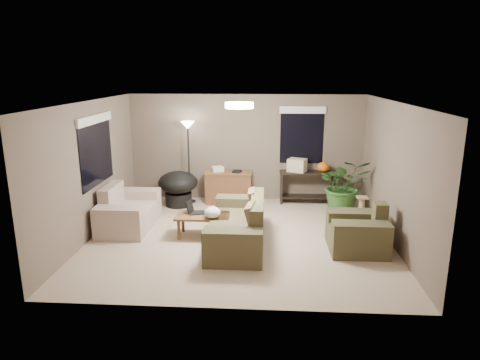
# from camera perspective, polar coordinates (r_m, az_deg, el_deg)

# --- Properties ---
(room_shell) EXTENTS (5.50, 5.50, 5.50)m
(room_shell) POSITION_cam_1_polar(r_m,az_deg,el_deg) (7.71, -0.09, 1.07)
(room_shell) COLOR tan
(room_shell) RESTS_ON ground
(main_sofa) EXTENTS (0.95, 2.20, 0.85)m
(main_sofa) POSITION_cam_1_polar(r_m,az_deg,el_deg) (7.71, -0.09, -6.36)
(main_sofa) COLOR #4B462D
(main_sofa) RESTS_ON ground
(throw_pillows) EXTENTS (0.29, 1.37, 0.47)m
(throw_pillows) POSITION_cam_1_polar(r_m,az_deg,el_deg) (7.58, 1.84, -3.88)
(throw_pillows) COLOR #8C7251
(throw_pillows) RESTS_ON main_sofa
(loveseat) EXTENTS (0.90, 1.60, 0.85)m
(loveseat) POSITION_cam_1_polar(r_m,az_deg,el_deg) (8.79, -14.75, -4.18)
(loveseat) COLOR beige
(loveseat) RESTS_ON ground
(armchair) EXTENTS (0.95, 1.00, 0.85)m
(armchair) POSITION_cam_1_polar(r_m,az_deg,el_deg) (7.72, 15.45, -6.85)
(armchair) COLOR brown
(armchair) RESTS_ON ground
(coffee_table) EXTENTS (1.00, 0.55, 0.42)m
(coffee_table) POSITION_cam_1_polar(r_m,az_deg,el_deg) (8.03, -4.97, -5.08)
(coffee_table) COLOR brown
(coffee_table) RESTS_ON ground
(laptop) EXTENTS (0.41, 0.30, 0.24)m
(laptop) POSITION_cam_1_polar(r_m,az_deg,el_deg) (8.11, -6.06, -4.00)
(laptop) COLOR black
(laptop) RESTS_ON coffee_table
(plastic_bag) EXTENTS (0.34, 0.32, 0.21)m
(plastic_bag) POSITION_cam_1_polar(r_m,az_deg,el_deg) (7.81, -3.70, -4.34)
(plastic_bag) COLOR white
(plastic_bag) RESTS_ON coffee_table
(desk) EXTENTS (1.10, 0.50, 0.75)m
(desk) POSITION_cam_1_polar(r_m,az_deg,el_deg) (10.01, -1.53, -0.95)
(desk) COLOR brown
(desk) RESTS_ON ground
(desk_papers) EXTENTS (0.72, 0.32, 0.12)m
(desk_papers) POSITION_cam_1_polar(r_m,az_deg,el_deg) (9.91, -2.45, 1.41)
(desk_papers) COLOR silver
(desk_papers) RESTS_ON desk
(console_table) EXTENTS (1.30, 0.40, 0.75)m
(console_table) POSITION_cam_1_polar(r_m,az_deg,el_deg) (10.12, 8.94, -0.62)
(console_table) COLOR black
(console_table) RESTS_ON ground
(pumpkin) EXTENTS (0.33, 0.33, 0.23)m
(pumpkin) POSITION_cam_1_polar(r_m,az_deg,el_deg) (10.06, 11.02, 1.71)
(pumpkin) COLOR orange
(pumpkin) RESTS_ON console_table
(cardboard_box) EXTENTS (0.48, 0.43, 0.30)m
(cardboard_box) POSITION_cam_1_polar(r_m,az_deg,el_deg) (9.99, 7.62, 1.97)
(cardboard_box) COLOR beige
(cardboard_box) RESTS_ON console_table
(papasan_chair) EXTENTS (0.93, 0.93, 0.80)m
(papasan_chair) POSITION_cam_1_polar(r_m,az_deg,el_deg) (9.89, -8.24, -0.78)
(papasan_chair) COLOR black
(papasan_chair) RESTS_ON ground
(floor_lamp) EXTENTS (0.32, 0.32, 1.91)m
(floor_lamp) POSITION_cam_1_polar(r_m,az_deg,el_deg) (9.88, -6.95, 5.98)
(floor_lamp) COLOR black
(floor_lamp) RESTS_ON ground
(ceiling_fixture) EXTENTS (0.50, 0.50, 0.10)m
(ceiling_fixture) POSITION_cam_1_polar(r_m,az_deg,el_deg) (7.53, -0.10, 9.92)
(ceiling_fixture) COLOR white
(ceiling_fixture) RESTS_ON room_shell
(houseplant) EXTENTS (1.09, 1.21, 0.94)m
(houseplant) POSITION_cam_1_polar(r_m,az_deg,el_deg) (9.62, 13.69, -1.43)
(houseplant) COLOR #2D5923
(houseplant) RESTS_ON ground
(cat_scratching_post) EXTENTS (0.32, 0.32, 0.50)m
(cat_scratching_post) POSITION_cam_1_polar(r_m,az_deg,el_deg) (9.26, 15.88, -3.86)
(cat_scratching_post) COLOR tan
(cat_scratching_post) RESTS_ON ground
(window_left) EXTENTS (0.05, 1.56, 1.33)m
(window_left) POSITION_cam_1_polar(r_m,az_deg,el_deg) (8.52, -18.68, 5.25)
(window_left) COLOR black
(window_left) RESTS_ON room_shell
(window_back) EXTENTS (1.06, 0.05, 1.33)m
(window_back) POSITION_cam_1_polar(r_m,az_deg,el_deg) (10.08, 8.28, 7.18)
(window_back) COLOR black
(window_back) RESTS_ON room_shell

